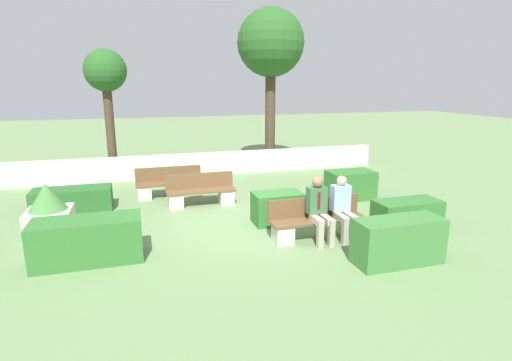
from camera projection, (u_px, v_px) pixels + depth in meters
ground_plane at (247, 225)px, 8.97m from camera, size 60.00×60.00×0.00m
perimeter_wall at (206, 164)px, 13.76m from camera, size 12.55×0.30×0.78m
bench_front at (318, 223)px, 8.19m from camera, size 2.01×0.48×0.82m
bench_left_side at (170, 186)px, 11.16m from camera, size 1.82×0.49×0.82m
bench_right_side at (201, 194)px, 10.38m from camera, size 1.78×0.48×0.82m
person_seated_man at (319, 207)px, 7.95m from camera, size 0.38×0.64×1.31m
person_seated_woman at (343, 205)px, 8.10m from camera, size 0.38×0.64×1.29m
hedge_block_near_left at (350, 185)px, 10.98m from camera, size 1.26×0.76×0.78m
hedge_block_near_right at (88, 240)px, 7.09m from camera, size 1.86×0.76×0.79m
hedge_block_mid_left at (398, 241)px, 7.04m from camera, size 1.58×0.62×0.81m
hedge_block_mid_right at (277, 208)px, 9.10m from camera, size 1.11×0.66×0.70m
hedge_block_far_left at (407, 214)px, 8.82m from camera, size 1.47×0.67×0.61m
hedge_block_far_right at (73, 200)px, 9.96m from camera, size 1.86×0.77×0.57m
planter_corner_left at (49, 215)px, 7.91m from camera, size 0.84×0.84×1.22m
tree_leftmost at (106, 76)px, 12.76m from camera, size 1.34×1.34×4.18m
tree_center_left at (271, 45)px, 14.71m from camera, size 2.48×2.48×5.80m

